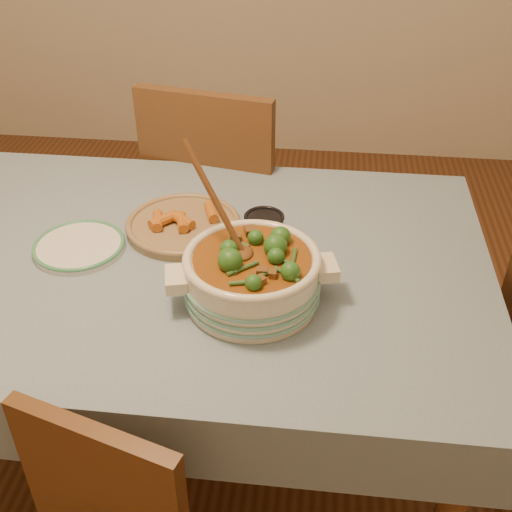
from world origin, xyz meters
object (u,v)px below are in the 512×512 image
Objects in this scene: stew_casserole at (252,273)px; fried_plate at (183,223)px; white_plate at (79,246)px; condiment_bowl at (264,224)px; chair_far at (220,195)px; dining_table at (174,283)px.

stew_casserole reaches higher than fried_plate.
stew_casserole is at bearing -51.66° from fried_plate.
stew_casserole reaches higher than white_plate.
chair_far is (-0.22, 0.53, -0.22)m from condiment_bowl.
condiment_bowl is at bearing 90.21° from stew_casserole.
chair_far is at bearing 112.27° from condiment_bowl.
condiment_bowl is 0.33× the size of fried_plate.
chair_far is (0.27, 0.66, -0.20)m from white_plate.
stew_casserole is 0.52m from white_plate.
dining_table is at bearing -93.19° from fried_plate.
condiment_bowl is (0.23, 0.13, 0.12)m from dining_table.
fried_plate is at bearing 26.52° from white_plate.
white_plate is 2.58× the size of condiment_bowl.
dining_table is 5.52× the size of white_plate.
stew_casserole is at bearing 115.74° from chair_far.
chair_far is at bearing 88.82° from fried_plate.
chair_far reaches higher than fried_plate.
condiment_bowl reaches higher than dining_table.
dining_table is 1.68× the size of chair_far.
chair_far is (-0.22, 0.82, -0.27)m from stew_casserole.
white_plate is at bearing -179.79° from dining_table.
fried_plate is at bearing 128.34° from stew_casserole.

